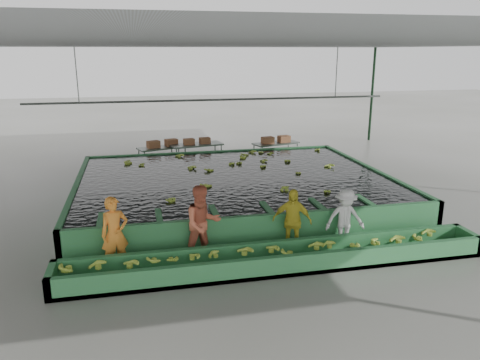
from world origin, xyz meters
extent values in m
plane|color=gray|center=(0.00, 0.00, 0.00)|extent=(80.00, 80.00, 0.00)
cube|color=slate|center=(0.00, 0.00, 5.00)|extent=(20.00, 22.00, 0.04)
cube|color=black|center=(0.00, 1.50, 0.85)|extent=(9.70, 7.70, 0.00)
cylinder|color=#59605B|center=(0.00, 5.00, 3.00)|extent=(0.08, 0.08, 14.00)
cylinder|color=#59605B|center=(-5.00, 5.00, 4.00)|extent=(0.04, 0.04, 2.00)
cylinder|color=#59605B|center=(5.00, 5.00, 4.00)|extent=(0.04, 0.04, 2.00)
imported|color=orange|center=(-3.64, -2.80, 0.86)|extent=(0.72, 0.58, 1.72)
imported|color=#C76143|center=(-1.64, -2.80, 0.93)|extent=(1.03, 0.88, 1.86)
imported|color=gold|center=(0.57, -2.80, 0.82)|extent=(1.04, 0.75, 1.64)
imported|color=silver|center=(1.97, -2.80, 0.77)|extent=(1.06, 0.70, 1.54)
camera|label=1|loc=(-3.02, -13.01, 4.84)|focal=35.00mm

